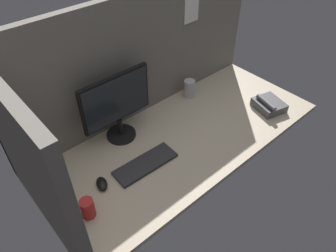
# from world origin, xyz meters

# --- Properties ---
(ground_plane) EXTENTS (1.80, 0.80, 0.03)m
(ground_plane) POSITION_xyz_m (0.00, 0.00, -0.01)
(ground_plane) COLOR tan
(cubicle_wall_back) EXTENTS (1.80, 0.06, 0.78)m
(cubicle_wall_back) POSITION_xyz_m (0.00, 0.37, 0.39)
(cubicle_wall_back) COLOR slate
(cubicle_wall_back) RESTS_ON ground_plane
(cubicle_wall_side) EXTENTS (0.05, 0.80, 0.78)m
(cubicle_wall_side) POSITION_xyz_m (-0.88, 0.00, 0.39)
(cubicle_wall_side) COLOR slate
(cubicle_wall_side) RESTS_ON ground_plane
(monitor) EXTENTS (0.45, 0.18, 0.43)m
(monitor) POSITION_xyz_m (-0.29, 0.25, 0.24)
(monitor) COLOR black
(monitor) RESTS_ON ground_plane
(keyboard) EXTENTS (0.37, 0.14, 0.02)m
(keyboard) POSITION_xyz_m (-0.33, -0.05, 0.01)
(keyboard) COLOR #262628
(keyboard) RESTS_ON ground_plane
(mouse) EXTENTS (0.08, 0.11, 0.03)m
(mouse) POSITION_xyz_m (-0.59, -0.01, 0.02)
(mouse) COLOR black
(mouse) RESTS_ON ground_plane
(mug_steel) EXTENTS (0.08, 0.08, 0.13)m
(mug_steel) POSITION_xyz_m (0.32, 0.27, 0.06)
(mug_steel) COLOR #B2B2B7
(mug_steel) RESTS_ON ground_plane
(mug_red_plastic) EXTENTS (0.07, 0.07, 0.11)m
(mug_red_plastic) POSITION_xyz_m (-0.73, -0.12, 0.05)
(mug_red_plastic) COLOR red
(mug_red_plastic) RESTS_ON ground_plane
(desk_phone) EXTENTS (0.21, 0.23, 0.09)m
(desk_phone) POSITION_xyz_m (0.62, -0.20, 0.03)
(desk_phone) COLOR #4C4C51
(desk_phone) RESTS_ON ground_plane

